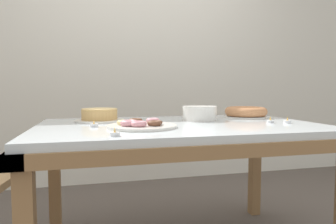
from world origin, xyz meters
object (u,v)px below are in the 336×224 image
object	(u,v)px
tealight_near_front	(287,121)
cake_golden_bundt	(246,112)
tealight_centre	(270,121)
tealight_near_cakes	(94,125)
tealight_right_edge	(115,134)
pastry_platter	(141,125)
plate_stack	(199,113)
cake_chocolate_round	(100,116)

from	to	relation	value
tealight_near_front	cake_golden_bundt	bearing A→B (deg)	101.03
tealight_centre	tealight_near_cakes	size ratio (longest dim) A/B	1.00
tealight_centre	tealight_right_edge	size ratio (longest dim) A/B	1.00
tealight_near_front	tealight_centre	bearing A→B (deg)	155.95
pastry_platter	tealight_near_cakes	distance (m)	0.25
cake_golden_bundt	plate_stack	size ratio (longest dim) A/B	1.34
plate_stack	tealight_near_cakes	bearing A→B (deg)	-164.48
cake_chocolate_round	cake_golden_bundt	distance (m)	0.97
cake_chocolate_round	tealight_centre	distance (m)	1.00
cake_chocolate_round	tealight_near_cakes	size ratio (longest dim) A/B	7.33
pastry_platter	tealight_near_front	world-z (taller)	pastry_platter
tealight_centre	tealight_right_edge	bearing A→B (deg)	-162.16
cake_chocolate_round	plate_stack	bearing A→B (deg)	-8.27
cake_chocolate_round	plate_stack	distance (m)	0.61
plate_stack	tealight_centre	size ratio (longest dim) A/B	5.25
cake_golden_bundt	pastry_platter	distance (m)	0.85
pastry_platter	cake_chocolate_round	bearing A→B (deg)	119.40
cake_chocolate_round	tealight_centre	xyz separation A→B (m)	(0.95, -0.31, -0.02)
plate_stack	cake_golden_bundt	bearing A→B (deg)	14.12
plate_stack	tealight_right_edge	world-z (taller)	plate_stack
tealight_right_edge	plate_stack	bearing A→B (deg)	42.97
pastry_platter	tealight_near_cakes	bearing A→B (deg)	159.53
plate_stack	tealight_near_cakes	world-z (taller)	plate_stack
cake_chocolate_round	cake_golden_bundt	bearing A→B (deg)	0.28
tealight_centre	tealight_near_front	xyz separation A→B (m)	(0.08, -0.04, 0.00)
plate_stack	tealight_centre	xyz separation A→B (m)	(0.35, -0.22, -0.03)
cake_golden_bundt	tealight_near_cakes	xyz separation A→B (m)	(-1.00, -0.27, -0.03)
cake_golden_bundt	tealight_centre	bearing A→B (deg)	-92.86
cake_chocolate_round	plate_stack	xyz separation A→B (m)	(0.60, -0.09, 0.01)
cake_golden_bundt	pastry_platter	xyz separation A→B (m)	(-0.77, -0.35, -0.02)
cake_chocolate_round	tealight_near_front	bearing A→B (deg)	-18.63
tealight_near_front	tealight_near_cakes	bearing A→B (deg)	175.41
cake_chocolate_round	cake_golden_bundt	world-z (taller)	cake_chocolate_round
cake_chocolate_round	cake_golden_bundt	size ratio (longest dim) A/B	1.04
cake_golden_bundt	tealight_near_front	size ratio (longest dim) A/B	7.02
tealight_near_front	tealight_near_cakes	size ratio (longest dim) A/B	1.00
tealight_near_front	pastry_platter	bearing A→B (deg)	-179.99
pastry_platter	tealight_near_cakes	xyz separation A→B (m)	(-0.23, 0.09, -0.00)
tealight_centre	tealight_near_cakes	bearing A→B (deg)	177.21
cake_golden_bundt	plate_stack	world-z (taller)	plate_stack
tealight_centre	pastry_platter	bearing A→B (deg)	-177.12
pastry_platter	tealight_near_cakes	size ratio (longest dim) A/B	8.77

